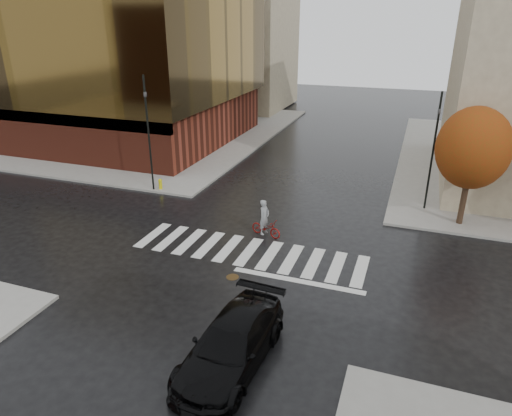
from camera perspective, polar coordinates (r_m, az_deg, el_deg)
The scene contains 12 objects.
ground at distance 22.43m, azimuth -1.37°, elevation -6.05°, with size 120.00×120.00×0.00m, color black.
sidewalk_nw at distance 49.52m, azimuth -15.62°, elevation 9.50°, with size 30.00×30.00×0.15m, color gray.
crosswalk at distance 22.84m, azimuth -0.91°, elevation -5.47°, with size 12.00×3.00×0.01m, color silver.
office_glass at distance 46.61m, azimuth -19.99°, elevation 18.46°, with size 27.00×19.00×16.00m.
building_nw_far at distance 59.94m, azimuth -3.12°, elevation 22.20°, with size 14.00×12.00×20.00m, color gray.
tree_ne_a at distance 26.61m, azimuth 25.52°, elevation 6.75°, with size 3.80×3.80×6.50m.
sedan at distance 15.82m, azimuth -3.10°, elevation -16.61°, with size 2.25×5.54×1.61m, color black.
cyclist at distance 24.16m, azimuth 1.19°, elevation -1.99°, with size 1.88×1.09×2.02m.
traffic_light_nw at distance 30.12m, azimuth -13.36°, elevation 9.88°, with size 0.20×0.18×7.41m.
traffic_light_ne at distance 28.13m, azimuth 21.36°, elevation 7.33°, with size 0.17×0.20×6.92m.
fire_hydrant at distance 31.11m, azimuth -11.87°, elevation 3.03°, with size 0.25×0.25×0.71m.
manhole at distance 20.78m, azimuth -2.96°, elevation -8.61°, with size 0.58×0.58×0.01m, color #4E381C.
Camera 1 is at (7.16, -18.28, 10.86)m, focal length 32.00 mm.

